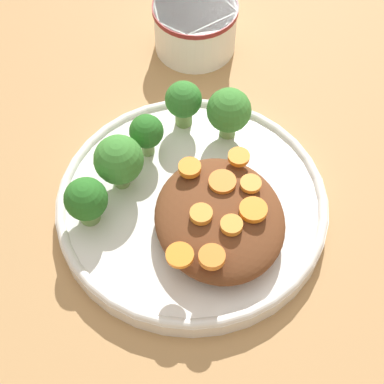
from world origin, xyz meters
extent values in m
plane|color=tan|center=(0.00, 0.00, 0.00)|extent=(4.00, 4.00, 0.00)
cylinder|color=white|center=(0.00, 0.00, 0.01)|extent=(0.26, 0.26, 0.02)
torus|color=white|center=(0.00, 0.00, 0.02)|extent=(0.26, 0.26, 0.01)
cylinder|color=white|center=(-0.23, 0.05, 0.03)|extent=(0.09, 0.09, 0.06)
cylinder|color=maroon|center=(-0.23, 0.05, 0.06)|extent=(0.10, 0.10, 0.01)
cylinder|color=white|center=(-0.23, 0.05, 0.05)|extent=(0.08, 0.08, 0.01)
ellipsoid|color=brown|center=(0.04, 0.02, 0.04)|extent=(0.14, 0.12, 0.04)
cylinder|color=#7FA85B|center=(-0.03, -0.06, 0.03)|extent=(0.02, 0.02, 0.02)
sphere|color=#3D8433|center=(-0.03, -0.06, 0.06)|extent=(0.05, 0.05, 0.05)
cylinder|color=#759E51|center=(-0.10, 0.01, 0.03)|extent=(0.02, 0.02, 0.02)
sphere|color=#337A2D|center=(-0.10, 0.01, 0.05)|extent=(0.04, 0.04, 0.04)
cylinder|color=#7FA85B|center=(-0.07, 0.05, 0.03)|extent=(0.02, 0.02, 0.02)
sphere|color=#3D8433|center=(-0.07, 0.05, 0.06)|extent=(0.04, 0.04, 0.04)
cylinder|color=#7FA85B|center=(-0.07, -0.03, 0.03)|extent=(0.01, 0.01, 0.02)
sphere|color=#286B23|center=(-0.07, -0.03, 0.05)|extent=(0.03, 0.03, 0.03)
cylinder|color=#759E51|center=(0.00, -0.10, 0.03)|extent=(0.02, 0.02, 0.02)
sphere|color=#286B23|center=(0.00, -0.10, 0.05)|extent=(0.04, 0.04, 0.04)
cylinder|color=orange|center=(-0.01, 0.05, 0.06)|extent=(0.02, 0.02, 0.00)
cylinder|color=orange|center=(0.04, 0.00, 0.06)|extent=(0.02, 0.02, 0.01)
cylinder|color=orange|center=(0.01, 0.03, 0.06)|extent=(0.03, 0.03, 0.00)
cylinder|color=orange|center=(0.02, 0.05, 0.06)|extent=(0.02, 0.02, 0.00)
cylinder|color=orange|center=(0.06, 0.02, 0.06)|extent=(0.02, 0.02, 0.01)
cylinder|color=orange|center=(-0.01, 0.00, 0.06)|extent=(0.02, 0.02, 0.01)
cylinder|color=orange|center=(0.08, 0.00, 0.06)|extent=(0.02, 0.02, 0.01)
cylinder|color=orange|center=(0.05, 0.05, 0.06)|extent=(0.03, 0.03, 0.01)
cylinder|color=orange|center=(0.08, -0.03, 0.06)|extent=(0.02, 0.02, 0.00)
camera|label=1|loc=(0.33, -0.07, 0.53)|focal=60.00mm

